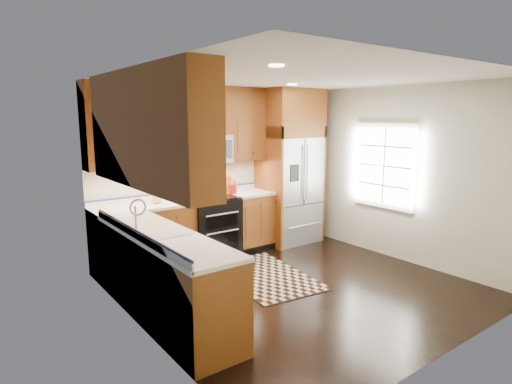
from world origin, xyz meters
TOP-DOWN VIEW (x-y plane):
  - ground at (0.00, 0.00)m, footprint 4.00×4.00m
  - wall_back at (0.00, 2.00)m, footprint 4.00×0.02m
  - wall_left at (-2.00, 0.00)m, footprint 0.02×4.00m
  - wall_right at (2.00, 0.00)m, footprint 0.02×4.00m
  - window at (1.98, 0.20)m, footprint 0.04×1.10m
  - base_cabinets at (-1.23, 0.90)m, footprint 2.85×3.00m
  - countertop at (-1.09, 1.01)m, footprint 2.86×3.01m
  - upper_cabinets at (-1.15, 1.09)m, footprint 2.85×3.00m
  - range at (-0.25, 1.67)m, footprint 0.76×0.67m
  - microwave at (-0.25, 1.80)m, footprint 0.76×0.40m
  - refrigerator at (1.30, 1.63)m, footprint 0.98×0.75m
  - sink_faucet at (-1.73, 0.23)m, footprint 0.54×0.44m
  - rug at (-0.09, 0.53)m, footprint 1.20×1.78m
  - knife_block at (-1.08, 1.76)m, footprint 0.13×0.16m
  - utensil_crock at (0.19, 1.71)m, footprint 0.13×0.13m
  - cutting_board at (0.19, 1.85)m, footprint 0.32×0.32m

SIDE VIEW (x-z plane):
  - ground at x=0.00m, z-range 0.00..0.00m
  - rug at x=-0.09m, z-range 0.00..0.01m
  - base_cabinets at x=-1.23m, z-range 0.00..0.90m
  - range at x=-0.25m, z-range 0.00..0.94m
  - countertop at x=-1.09m, z-range 0.90..0.94m
  - cutting_board at x=0.19m, z-range 0.94..0.96m
  - sink_faucet at x=-1.73m, z-range 0.81..1.18m
  - utensil_crock at x=0.19m, z-range 0.89..1.22m
  - knife_block at x=-1.08m, z-range 0.91..1.20m
  - wall_back at x=0.00m, z-range 0.00..2.60m
  - wall_left at x=-2.00m, z-range 0.00..2.60m
  - wall_right at x=2.00m, z-range 0.00..2.60m
  - refrigerator at x=1.30m, z-range 0.00..2.60m
  - window at x=1.98m, z-range 0.75..2.05m
  - microwave at x=-0.25m, z-range 1.45..1.87m
  - upper_cabinets at x=-1.15m, z-range 1.45..2.60m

